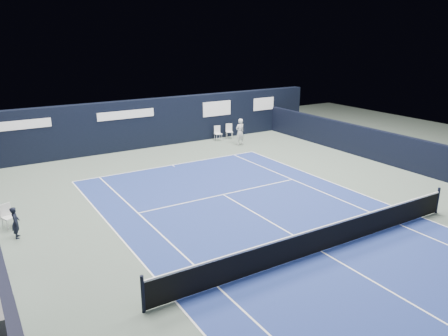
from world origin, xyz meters
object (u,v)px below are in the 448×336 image
Objects in this scene: folding_chair_back_b at (229,130)px; line_judge_chair at (7,214)px; folding_chair_back_a at (217,131)px; tennis_net at (322,238)px; tennis_player at (240,132)px.

folding_chair_back_b is 1.06× the size of line_judge_chair.
line_judge_chair is (-14.06, -8.04, -0.12)m from folding_chair_back_a.
folding_chair_back_b is (1.00, 0.07, -0.09)m from folding_chair_back_a.
tennis_net is 14.97m from tennis_player.
tennis_player reaches higher than tennis_net.
line_judge_chair is at bearing -128.91° from folding_chair_back_b.
folding_chair_back_a is at bearing 71.52° from tennis_net.
folding_chair_back_b is 0.58× the size of tennis_player.
tennis_player is (-0.41, -1.99, 0.30)m from folding_chair_back_b.
tennis_net reaches higher than folding_chair_back_a.
tennis_player reaches higher than line_judge_chair.
folding_chair_back_a reaches higher than line_judge_chair.
folding_chair_back_b is 0.08× the size of tennis_net.
folding_chair_back_a is 16.56m from tennis_net.
folding_chair_back_a is 0.08× the size of tennis_net.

